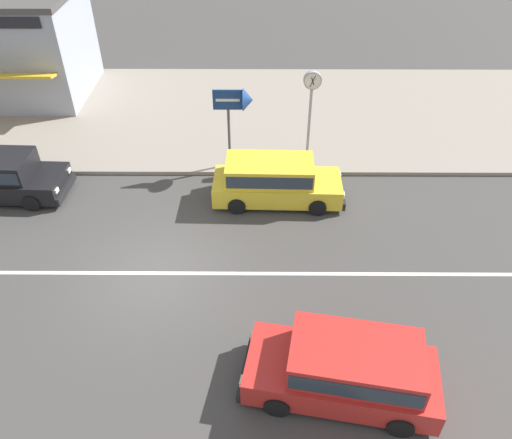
% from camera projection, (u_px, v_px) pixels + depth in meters
% --- Properties ---
extents(ground_plane, '(160.00, 160.00, 0.00)m').
position_uv_depth(ground_plane, '(155.00, 273.00, 14.84)').
color(ground_plane, '#423F3D').
extents(lane_centre_stripe, '(50.40, 0.14, 0.01)m').
position_uv_depth(lane_centre_stripe, '(155.00, 273.00, 14.84)').
color(lane_centre_stripe, silver).
rests_on(lane_centre_stripe, ground).
extents(kerb_strip, '(68.00, 10.00, 0.15)m').
position_uv_depth(kerb_strip, '(191.00, 113.00, 22.81)').
color(kerb_strip, gray).
rests_on(kerb_strip, ground).
extents(minivan_yellow_1, '(4.57, 1.93, 1.56)m').
position_uv_depth(minivan_yellow_1, '(274.00, 179.00, 17.22)').
color(minivan_yellow_1, yellow).
rests_on(minivan_yellow_1, ground).
extents(minivan_red_3, '(4.71, 2.59, 1.56)m').
position_uv_depth(minivan_red_3, '(347.00, 367.00, 11.30)').
color(minivan_red_3, red).
rests_on(minivan_red_3, ground).
extents(street_clock, '(0.65, 0.22, 3.51)m').
position_uv_depth(street_clock, '(311.00, 95.00, 18.05)').
color(street_clock, '#9E9EA3').
rests_on(street_clock, kerb_strip).
extents(arrow_signboard, '(1.42, 0.81, 3.12)m').
position_uv_depth(arrow_signboard, '(243.00, 103.00, 17.60)').
color(arrow_signboard, '#4C4C51').
rests_on(arrow_signboard, kerb_strip).
extents(shopfront_corner_warung, '(6.71, 6.00, 4.65)m').
position_uv_depth(shopfront_corner_warung, '(10.00, 45.00, 22.95)').
color(shopfront_corner_warung, '#999EA8').
rests_on(shopfront_corner_warung, kerb_strip).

